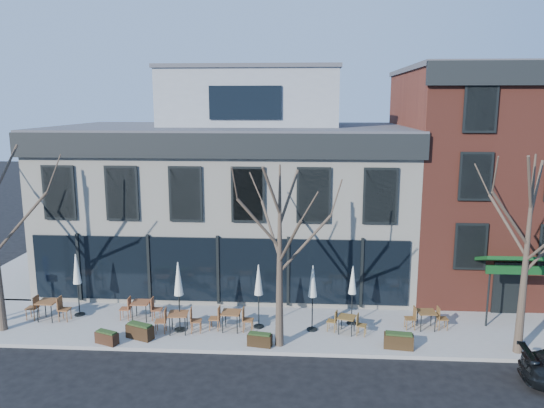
{
  "coord_description": "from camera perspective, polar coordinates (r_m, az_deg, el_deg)",
  "views": [
    {
      "loc": [
        3.94,
        -23.03,
        9.41
      ],
      "look_at": [
        2.34,
        2.0,
        4.59
      ],
      "focal_mm": 35.0,
      "sensor_mm": 36.0,
      "label": 1
    }
  ],
  "objects": [
    {
      "name": "ground",
      "position": [
        25.19,
        -5.71,
        -11.12
      ],
      "size": [
        120.0,
        120.0,
        0.0
      ],
      "primitive_type": "plane",
      "color": "black",
      "rests_on": "ground"
    },
    {
      "name": "sidewalk_front",
      "position": [
        22.88,
        1.66,
        -13.2
      ],
      "size": [
        33.5,
        4.7,
        0.15
      ],
      "primitive_type": "cube",
      "color": "gray",
      "rests_on": "ground"
    },
    {
      "name": "sidewalk_side",
      "position": [
        34.07,
        -23.12,
        -5.93
      ],
      "size": [
        4.5,
        12.0,
        0.15
      ],
      "primitive_type": "cube",
      "color": "gray",
      "rests_on": "ground"
    },
    {
      "name": "corner_building",
      "position": [
        28.75,
        -4.11,
        1.46
      ],
      "size": [
        18.39,
        10.39,
        11.1
      ],
      "color": "silver",
      "rests_on": "ground"
    },
    {
      "name": "red_brick_building",
      "position": [
        29.69,
        21.43,
        2.82
      ],
      "size": [
        8.2,
        11.78,
        11.18
      ],
      "color": "maroon",
      "rests_on": "ground"
    },
    {
      "name": "tree_mid",
      "position": [
        19.96,
        0.86,
        -5.47
      ],
      "size": [
        3.5,
        3.55,
        7.04
      ],
      "color": "#382B21",
      "rests_on": "sidewalk_front"
    },
    {
      "name": "tree_right",
      "position": [
        21.45,
        25.73,
        -4.78
      ],
      "size": [
        3.72,
        3.77,
        7.48
      ],
      "color": "#382B21",
      "rests_on": "sidewalk_front"
    },
    {
      "name": "cafe_set_0",
      "position": [
        25.22,
        -22.94,
        -10.26
      ],
      "size": [
        2.0,
        0.83,
        1.04
      ],
      "color": "brown",
      "rests_on": "sidewalk_front"
    },
    {
      "name": "cafe_set_1",
      "position": [
        24.0,
        -13.91,
        -10.85
      ],
      "size": [
        1.87,
        0.76,
        0.99
      ],
      "color": "brown",
      "rests_on": "sidewalk_front"
    },
    {
      "name": "cafe_set_2",
      "position": [
        22.43,
        -10.04,
        -12.22
      ],
      "size": [
        1.96,
        0.84,
        1.02
      ],
      "color": "brown",
      "rests_on": "sidewalk_front"
    },
    {
      "name": "cafe_set_3",
      "position": [
        22.37,
        -4.41,
        -12.19
      ],
      "size": [
        1.89,
        0.79,
        0.99
      ],
      "color": "brown",
      "rests_on": "sidewalk_front"
    },
    {
      "name": "cafe_set_4",
      "position": [
        22.3,
        8.03,
        -12.52
      ],
      "size": [
        1.69,
        0.87,
        0.87
      ],
      "color": "brown",
      "rests_on": "sidewalk_front"
    },
    {
      "name": "cafe_set_5",
      "position": [
        23.32,
        16.26,
        -11.68
      ],
      "size": [
        1.81,
        0.76,
        0.95
      ],
      "color": "brown",
      "rests_on": "sidewalk_front"
    },
    {
      "name": "umbrella_0",
      "position": [
        24.78,
        -20.26,
        -6.91
      ],
      "size": [
        0.45,
        0.45,
        2.81
      ],
      "color": "black",
      "rests_on": "sidewalk_front"
    },
    {
      "name": "umbrella_1",
      "position": [
        22.06,
        -10.03,
        -8.32
      ],
      "size": [
        0.47,
        0.47,
        2.93
      ],
      "color": "black",
      "rests_on": "sidewalk_front"
    },
    {
      "name": "umbrella_2",
      "position": [
        22.09,
        -1.45,
        -8.53
      ],
      "size": [
        0.44,
        0.44,
        2.73
      ],
      "color": "black",
      "rests_on": "sidewalk_front"
    },
    {
      "name": "umbrella_3",
      "position": [
        21.85,
        4.4,
        -8.66
      ],
      "size": [
        0.45,
        0.45,
        2.78
      ],
      "color": "black",
      "rests_on": "sidewalk_front"
    },
    {
      "name": "umbrella_4",
      "position": [
        22.71,
        8.66,
        -8.41
      ],
      "size": [
        0.41,
        0.41,
        2.56
      ],
      "color": "black",
      "rests_on": "sidewalk_front"
    },
    {
      "name": "planter_0",
      "position": [
        22.24,
        -17.35,
        -13.53
      ],
      "size": [
        0.99,
        0.68,
        0.52
      ],
      "color": "#331D11",
      "rests_on": "sidewalk_front"
    },
    {
      "name": "planter_1",
      "position": [
        22.32,
        -14.02,
        -13.12
      ],
      "size": [
        1.19,
        0.83,
        0.62
      ],
      "color": "black",
      "rests_on": "sidewalk_front"
    },
    {
      "name": "planter_2",
      "position": [
        21.11,
        -1.33,
        -14.37
      ],
      "size": [
        0.98,
        0.53,
        0.52
      ],
      "color": "black",
      "rests_on": "sidewalk_front"
    },
    {
      "name": "planter_3",
      "position": [
        21.46,
        13.46,
        -14.1
      ],
      "size": [
        1.15,
        0.58,
        0.62
      ],
      "color": "#302010",
      "rests_on": "sidewalk_front"
    }
  ]
}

